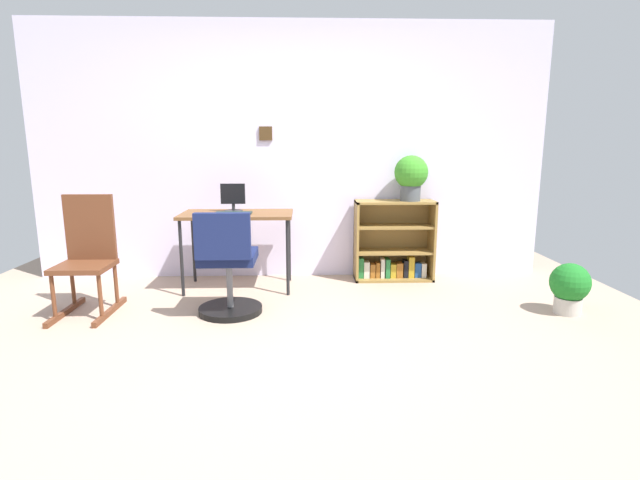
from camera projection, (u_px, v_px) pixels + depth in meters
The scene contains 10 objects.
ground_plane at pixel (283, 364), 3.03m from camera, with size 6.24×6.24×0.00m, color tan.
wall_back at pixel (290, 153), 4.89m from camera, with size 5.20×0.12×2.56m.
desk at pixel (237, 219), 4.51m from camera, with size 1.04×0.56×0.73m.
monitor at pixel (233, 198), 4.55m from camera, with size 0.23×0.17×0.27m.
keyboard at pixel (234, 213), 4.41m from camera, with size 0.33×0.15×0.02m, color #1F302C.
office_chair at pixel (228, 271), 3.83m from camera, with size 0.52×0.55×0.87m.
rocking_chair at pixel (87, 255), 3.91m from camera, with size 0.42×0.64×0.96m.
bookshelf_low at pixel (393, 245), 4.91m from camera, with size 0.79×0.30×0.81m.
potted_plant_on_shelf at pixel (411, 175), 4.72m from camera, with size 0.33×0.33×0.45m.
potted_plant_floor at pixel (570, 286), 3.90m from camera, with size 0.31×0.31×0.42m.
Camera 1 is at (0.14, -2.83, 1.36)m, focal length 26.91 mm.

